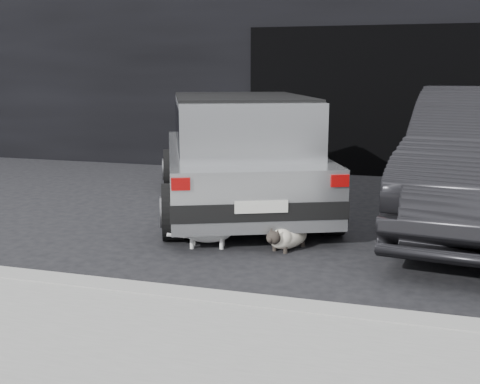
# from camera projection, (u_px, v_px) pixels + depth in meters

# --- Properties ---
(ground) EXTENTS (80.00, 80.00, 0.00)m
(ground) POSITION_uv_depth(u_px,v_px,m) (242.00, 225.00, 7.33)
(ground) COLOR black
(ground) RESTS_ON ground
(building_facade) EXTENTS (34.00, 4.00, 5.00)m
(building_facade) POSITION_uv_depth(u_px,v_px,m) (373.00, 37.00, 12.18)
(building_facade) COLOR black
(building_facade) RESTS_ON ground
(garage_opening) EXTENTS (4.00, 0.10, 2.60)m
(garage_opening) POSITION_uv_depth(u_px,v_px,m) (361.00, 102.00, 10.54)
(garage_opening) COLOR black
(garage_opening) RESTS_ON ground
(curb) EXTENTS (18.00, 0.25, 0.12)m
(curb) POSITION_uv_depth(u_px,v_px,m) (270.00, 309.00, 4.60)
(curb) COLOR gray
(curb) RESTS_ON ground
(silver_hatchback) EXTENTS (3.35, 4.54, 1.53)m
(silver_hatchback) POSITION_uv_depth(u_px,v_px,m) (239.00, 148.00, 7.96)
(silver_hatchback) COLOR #A7AAAC
(silver_hatchback) RESTS_ON ground
(cat_siamese) EXTENTS (0.46, 0.77, 0.28)m
(cat_siamese) POSITION_uv_depth(u_px,v_px,m) (286.00, 238.00, 6.29)
(cat_siamese) COLOR beige
(cat_siamese) RESTS_ON ground
(cat_white) EXTENTS (0.77, 0.38, 0.37)m
(cat_white) POSITION_uv_depth(u_px,v_px,m) (211.00, 231.00, 6.37)
(cat_white) COLOR silver
(cat_white) RESTS_ON ground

